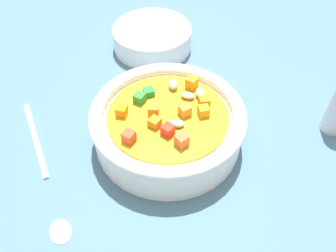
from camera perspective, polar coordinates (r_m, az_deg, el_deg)
The scene contains 4 objects.
ground_plane at distance 45.68cm, azimuth 0.00°, elevation -2.98°, with size 140.00×140.00×2.00cm, color #42667A.
soup_bowl_main at distance 42.73cm, azimuth 0.01°, elevation 0.40°, with size 19.03×19.03×6.06cm.
spoon at distance 43.25cm, azimuth -19.64°, elevation -7.96°, with size 20.91×10.94×0.99cm.
side_bowl_small at distance 59.38cm, azimuth -2.59°, elevation 14.52°, with size 13.13×13.13×3.93cm.
Camera 1 is at (-29.20, 0.02, 34.14)cm, focal length 36.85 mm.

